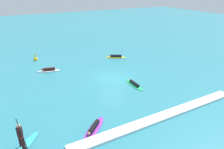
# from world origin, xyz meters

# --- Properties ---
(ground_plane) EXTENTS (120.00, 120.00, 0.00)m
(ground_plane) POSITION_xyz_m (0.00, 0.00, 0.00)
(ground_plane) COLOR teal
(ground_plane) RESTS_ON ground
(surfer_on_yellow_board) EXTENTS (2.87, 2.14, 0.45)m
(surfer_on_yellow_board) POSITION_xyz_m (3.87, 5.96, 0.16)
(surfer_on_yellow_board) COLOR yellow
(surfer_on_yellow_board) RESTS_ON ground_plane
(surfer_on_green_board) EXTENTS (0.81, 3.05, 0.37)m
(surfer_on_green_board) POSITION_xyz_m (1.26, -2.42, 0.12)
(surfer_on_green_board) COLOR #23B266
(surfer_on_green_board) RESTS_ON ground_plane
(surfer_on_white_board) EXTENTS (2.71, 1.35, 0.45)m
(surfer_on_white_board) POSITION_xyz_m (-5.54, 5.47, 0.16)
(surfer_on_white_board) COLOR white
(surfer_on_white_board) RESTS_ON ground_plane
(surfer_on_teal_board) EXTENTS (2.56, 2.71, 2.34)m
(surfer_on_teal_board) POSITION_xyz_m (-9.89, -6.46, 0.49)
(surfer_on_teal_board) COLOR #33C6CC
(surfer_on_teal_board) RESTS_ON ground_plane
(surfer_on_purple_board) EXTENTS (2.84, 2.65, 0.44)m
(surfer_on_purple_board) POSITION_xyz_m (-5.30, -6.96, 0.14)
(surfer_on_purple_board) COLOR purple
(surfer_on_purple_board) RESTS_ON ground_plane
(marker_buoy) EXTENTS (0.52, 0.52, 1.05)m
(marker_buoy) POSITION_xyz_m (-6.20, 10.26, 0.17)
(marker_buoy) COLOR yellow
(marker_buoy) RESTS_ON ground_plane
(wave_crest) EXTENTS (15.17, 0.90, 0.18)m
(wave_crest) POSITION_xyz_m (0.00, -8.12, 0.09)
(wave_crest) COLOR white
(wave_crest) RESTS_ON ground_plane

